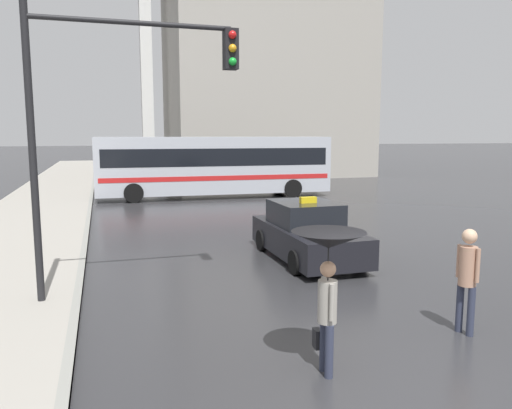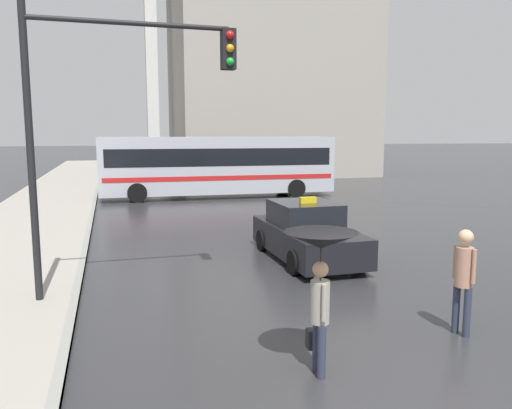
{
  "view_description": "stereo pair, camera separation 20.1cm",
  "coord_description": "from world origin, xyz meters",
  "px_view_note": "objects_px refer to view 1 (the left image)",
  "views": [
    {
      "loc": [
        -3.57,
        -4.94,
        3.33
      ],
      "look_at": [
        0.49,
        8.15,
        1.4
      ],
      "focal_mm": 35.0,
      "sensor_mm": 36.0,
      "label": 1
    },
    {
      "loc": [
        -3.37,
        -5.0,
        3.33
      ],
      "look_at": [
        0.49,
        8.15,
        1.4
      ],
      "focal_mm": 35.0,
      "sensor_mm": 36.0,
      "label": 2
    }
  ],
  "objects_px": {
    "pedestrian_with_umbrella": "(328,259)",
    "pedestrian_man": "(467,272)",
    "taxi": "(307,234)",
    "traffic_light": "(119,98)",
    "city_bus": "(215,164)",
    "monument_cross": "(145,29)"
  },
  "relations": [
    {
      "from": "pedestrian_with_umbrella",
      "to": "pedestrian_man",
      "type": "bearing_deg",
      "value": -72.0
    },
    {
      "from": "pedestrian_man",
      "to": "pedestrian_with_umbrella",
      "type": "bearing_deg",
      "value": -90.25
    },
    {
      "from": "taxi",
      "to": "pedestrian_with_umbrella",
      "type": "bearing_deg",
      "value": 69.43
    },
    {
      "from": "city_bus",
      "to": "traffic_light",
      "type": "bearing_deg",
      "value": 163.47
    },
    {
      "from": "taxi",
      "to": "city_bus",
      "type": "bearing_deg",
      "value": -92.35
    },
    {
      "from": "pedestrian_with_umbrella",
      "to": "traffic_light",
      "type": "relative_size",
      "value": 0.35
    },
    {
      "from": "taxi",
      "to": "pedestrian_with_umbrella",
      "type": "xyz_separation_m",
      "value": [
        -2.3,
        -6.13,
        0.96
      ]
    },
    {
      "from": "pedestrian_man",
      "to": "traffic_light",
      "type": "bearing_deg",
      "value": -135.62
    },
    {
      "from": "city_bus",
      "to": "pedestrian_man",
      "type": "bearing_deg",
      "value": -177.85
    },
    {
      "from": "taxi",
      "to": "pedestrian_man",
      "type": "bearing_deg",
      "value": 95.6
    },
    {
      "from": "taxi",
      "to": "pedestrian_man",
      "type": "relative_size",
      "value": 2.37
    },
    {
      "from": "pedestrian_with_umbrella",
      "to": "monument_cross",
      "type": "relative_size",
      "value": 0.1
    },
    {
      "from": "pedestrian_with_umbrella",
      "to": "pedestrian_man",
      "type": "xyz_separation_m",
      "value": [
        2.84,
        0.62,
        -0.59
      ]
    },
    {
      "from": "taxi",
      "to": "city_bus",
      "type": "xyz_separation_m",
      "value": [
        0.57,
        13.85,
        1.09
      ]
    },
    {
      "from": "pedestrian_with_umbrella",
      "to": "traffic_light",
      "type": "xyz_separation_m",
      "value": [
        -2.52,
        4.12,
        2.37
      ]
    },
    {
      "from": "city_bus",
      "to": "traffic_light",
      "type": "distance_m",
      "value": 16.9
    },
    {
      "from": "city_bus",
      "to": "pedestrian_with_umbrella",
      "type": "bearing_deg",
      "value": 174.06
    },
    {
      "from": "city_bus",
      "to": "monument_cross",
      "type": "bearing_deg",
      "value": 9.72
    },
    {
      "from": "pedestrian_with_umbrella",
      "to": "traffic_light",
      "type": "bearing_deg",
      "value": 37.25
    },
    {
      "from": "city_bus",
      "to": "pedestrian_man",
      "type": "distance_m",
      "value": 19.37
    },
    {
      "from": "taxi",
      "to": "monument_cross",
      "type": "xyz_separation_m",
      "value": [
        -1.47,
        29.36,
        10.83
      ]
    },
    {
      "from": "pedestrian_with_umbrella",
      "to": "pedestrian_man",
      "type": "height_order",
      "value": "pedestrian_with_umbrella"
    }
  ]
}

